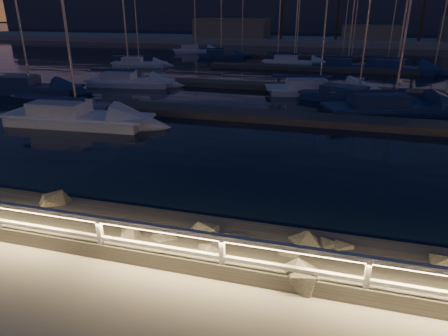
{
  "coord_description": "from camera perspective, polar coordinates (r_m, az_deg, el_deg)",
  "views": [
    {
      "loc": [
        3.03,
        -7.08,
        5.53
      ],
      "look_at": [
        -0.08,
        4.0,
        0.95
      ],
      "focal_mm": 32.0,
      "sensor_mm": 36.0,
      "label": 1
    }
  ],
  "objects": [
    {
      "name": "sailboat_m",
      "position": [
        63.2,
        -4.24,
        16.47
      ],
      "size": [
        7.01,
        4.58,
        11.74
      ],
      "rotation": [
        0.0,
        0.0,
        0.43
      ],
      "color": "silver",
      "rests_on": "ground"
    },
    {
      "name": "distant_hills",
      "position": [
        143.0,
        5.95,
        21.27
      ],
      "size": [
        230.0,
        37.5,
        18.0
      ],
      "color": "#373F55",
      "rests_on": "ground"
    },
    {
      "name": "sailboat_f",
      "position": [
        35.97,
        -13.62,
        11.99
      ],
      "size": [
        7.64,
        3.23,
        12.64
      ],
      "rotation": [
        0.0,
        0.0,
        0.14
      ],
      "color": "silver",
      "rests_on": "ground"
    },
    {
      "name": "far_shore",
      "position": [
        81.36,
        14.07,
        17.4
      ],
      "size": [
        160.0,
        14.0,
        5.2
      ],
      "color": "#9B948C",
      "rests_on": "ground"
    },
    {
      "name": "floating_docks",
      "position": [
        40.14,
        11.46,
        12.79
      ],
      "size": [
        22.0,
        36.0,
        0.4
      ],
      "color": "#544C45",
      "rests_on": "ground"
    },
    {
      "name": "guard_rail",
      "position": [
        9.08,
        -6.9,
        -10.07
      ],
      "size": [
        44.11,
        0.12,
        1.06
      ],
      "color": "silver",
      "rests_on": "ground"
    },
    {
      "name": "sailboat_n",
      "position": [
        56.89,
        -0.59,
        15.91
      ],
      "size": [
        6.79,
        3.83,
        11.17
      ],
      "rotation": [
        0.0,
        0.0,
        0.32
      ],
      "color": "navy",
      "rests_on": "ground"
    },
    {
      "name": "sailboat_e",
      "position": [
        48.26,
        -12.2,
        14.42
      ],
      "size": [
        6.43,
        3.18,
        10.62
      ],
      "rotation": [
        0.0,
        0.0,
        0.23
      ],
      "color": "silver",
      "rests_on": "ground"
    },
    {
      "name": "sailboat_b",
      "position": [
        24.44,
        -20.59,
        6.92
      ],
      "size": [
        8.65,
        3.17,
        14.44
      ],
      "rotation": [
        0.0,
        0.0,
        0.07
      ],
      "color": "silver",
      "rests_on": "ground"
    },
    {
      "name": "sailboat_a",
      "position": [
        35.37,
        -26.18,
        10.33
      ],
      "size": [
        8.22,
        3.55,
        13.63
      ],
      "rotation": [
        0.0,
        0.0,
        0.15
      ],
      "color": "navy",
      "rests_on": "ground"
    },
    {
      "name": "sailboat_k",
      "position": [
        47.44,
        16.96,
        13.88
      ],
      "size": [
        7.76,
        2.84,
        12.92
      ],
      "rotation": [
        0.0,
        0.0,
        0.07
      ],
      "color": "navy",
      "rests_on": "ground"
    },
    {
      "name": "ground",
      "position": [
        9.48,
        -6.29,
        -14.12
      ],
      "size": [
        400.0,
        400.0,
        0.0
      ],
      "primitive_type": "plane",
      "color": "#9B948C",
      "rests_on": "ground"
    },
    {
      "name": "sailboat_h",
      "position": [
        29.92,
        18.2,
        9.62
      ],
      "size": [
        8.52,
        5.21,
        13.98
      ],
      "rotation": [
        0.0,
        0.0,
        -0.38
      ],
      "color": "navy",
      "rests_on": "ground"
    },
    {
      "name": "sailboat_l",
      "position": [
        47.35,
        23.23,
        13.09
      ],
      "size": [
        8.87,
        5.73,
        14.65
      ],
      "rotation": [
        0.0,
        0.0,
        -0.42
      ],
      "color": "navy",
      "rests_on": "ground"
    },
    {
      "name": "sailboat_j",
      "position": [
        49.02,
        9.72,
        14.72
      ],
      "size": [
        7.44,
        2.5,
        12.52
      ],
      "rotation": [
        0.0,
        0.0,
        0.03
      ],
      "color": "silver",
      "rests_on": "ground"
    },
    {
      "name": "sailboat_g",
      "position": [
        32.42,
        13.08,
        11.03
      ],
      "size": [
        8.58,
        4.39,
        14.02
      ],
      "rotation": [
        0.0,
        0.0,
        0.25
      ],
      "color": "silver",
      "rests_on": "ground"
    },
    {
      "name": "sailboat_c",
      "position": [
        27.47,
        22.66,
        8.12
      ],
      "size": [
        9.07,
        5.7,
        14.99
      ],
      "rotation": [
        0.0,
        0.0,
        0.4
      ],
      "color": "navy",
      "rests_on": "ground"
    },
    {
      "name": "harbor_water",
      "position": [
        38.97,
        11.23,
        11.7
      ],
      "size": [
        400.0,
        440.0,
        0.6
      ],
      "color": "black",
      "rests_on": "ground"
    }
  ]
}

